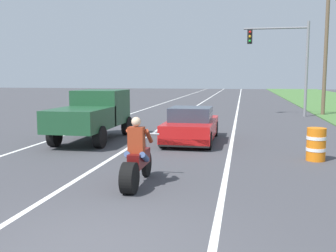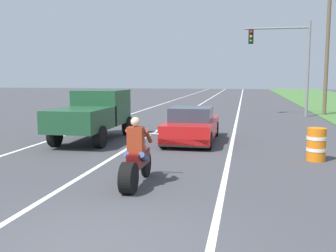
{
  "view_description": "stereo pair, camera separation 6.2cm",
  "coord_description": "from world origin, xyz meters",
  "px_view_note": "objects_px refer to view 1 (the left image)",
  "views": [
    {
      "loc": [
        2.19,
        -5.23,
        2.52
      ],
      "look_at": [
        -0.09,
        6.76,
        1.0
      ],
      "focal_mm": 42.12,
      "sensor_mm": 36.0,
      "label": 1
    },
    {
      "loc": [
        2.25,
        -5.22,
        2.52
      ],
      "look_at": [
        -0.09,
        6.76,
        1.0
      ],
      "focal_mm": 42.12,
      "sensor_mm": 36.0,
      "label": 2
    }
  ],
  "objects_px": {
    "motorcycle_with_rider": "(137,161)",
    "sports_car_red": "(191,126)",
    "construction_barrel_nearest": "(316,144)",
    "pickup_truck_left_lane_dark_green": "(93,113)",
    "traffic_light_mast_near": "(287,54)"
  },
  "relations": [
    {
      "from": "construction_barrel_nearest",
      "to": "sports_car_red",
      "type": "bearing_deg",
      "value": 146.46
    },
    {
      "from": "construction_barrel_nearest",
      "to": "pickup_truck_left_lane_dark_green",
      "type": "bearing_deg",
      "value": 163.3
    },
    {
      "from": "traffic_light_mast_near",
      "to": "construction_barrel_nearest",
      "type": "distance_m",
      "value": 14.47
    },
    {
      "from": "sports_car_red",
      "to": "construction_barrel_nearest",
      "type": "height_order",
      "value": "sports_car_red"
    },
    {
      "from": "pickup_truck_left_lane_dark_green",
      "to": "traffic_light_mast_near",
      "type": "bearing_deg",
      "value": 53.59
    },
    {
      "from": "sports_car_red",
      "to": "construction_barrel_nearest",
      "type": "distance_m",
      "value": 5.0
    },
    {
      "from": "motorcycle_with_rider",
      "to": "sports_car_red",
      "type": "bearing_deg",
      "value": 86.3
    },
    {
      "from": "sports_car_red",
      "to": "traffic_light_mast_near",
      "type": "height_order",
      "value": "traffic_light_mast_near"
    },
    {
      "from": "sports_car_red",
      "to": "construction_barrel_nearest",
      "type": "xyz_separation_m",
      "value": [
        4.16,
        -2.76,
        -0.13
      ]
    },
    {
      "from": "motorcycle_with_rider",
      "to": "pickup_truck_left_lane_dark_green",
      "type": "height_order",
      "value": "pickup_truck_left_lane_dark_green"
    },
    {
      "from": "pickup_truck_left_lane_dark_green",
      "to": "traffic_light_mast_near",
      "type": "distance_m",
      "value": 14.72
    },
    {
      "from": "sports_car_red",
      "to": "pickup_truck_left_lane_dark_green",
      "type": "height_order",
      "value": "pickup_truck_left_lane_dark_green"
    },
    {
      "from": "pickup_truck_left_lane_dark_green",
      "to": "construction_barrel_nearest",
      "type": "bearing_deg",
      "value": -16.7
    },
    {
      "from": "sports_car_red",
      "to": "construction_barrel_nearest",
      "type": "relative_size",
      "value": 4.3
    },
    {
      "from": "construction_barrel_nearest",
      "to": "motorcycle_with_rider",
      "type": "bearing_deg",
      "value": -140.68
    }
  ]
}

